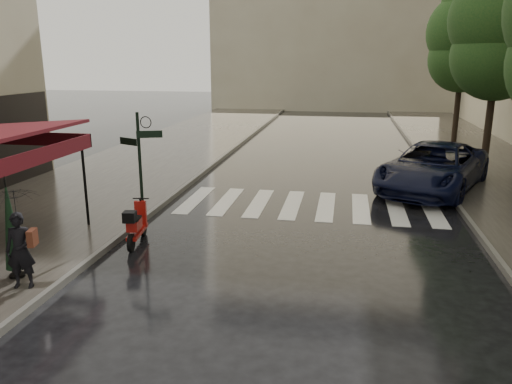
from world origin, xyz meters
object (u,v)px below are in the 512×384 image
(pedestrian_with_umbrella, at_px, (15,209))
(parasol_back, at_px, (11,225))
(scooter, at_px, (136,226))
(parked_car, at_px, (433,167))

(pedestrian_with_umbrella, relative_size, parasol_back, 1.16)
(pedestrian_with_umbrella, relative_size, scooter, 1.54)
(pedestrian_with_umbrella, distance_m, parked_car, 13.17)
(pedestrian_with_umbrella, bearing_deg, scooter, 56.18)
(scooter, xyz_separation_m, parked_car, (7.93, 6.70, 0.34))
(pedestrian_with_umbrella, xyz_separation_m, parasol_back, (-0.45, 0.40, -0.48))
(scooter, relative_size, parked_car, 0.26)
(parasol_back, bearing_deg, scooter, 58.57)
(scooter, height_order, parked_car, parked_car)
(scooter, relative_size, parasol_back, 0.75)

